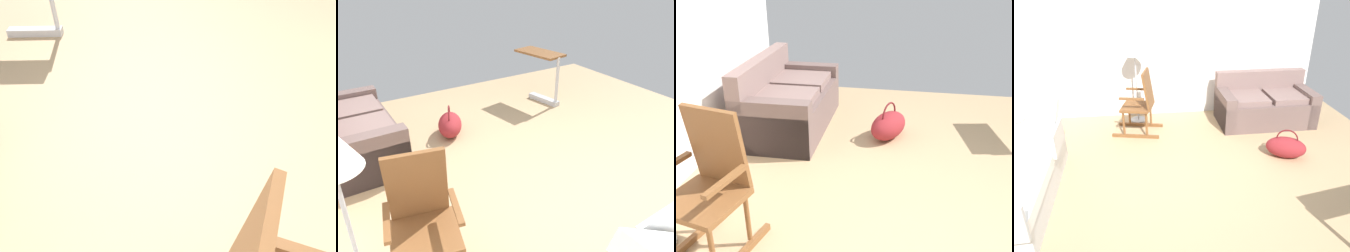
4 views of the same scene
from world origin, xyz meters
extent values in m
plane|color=tan|center=(0.00, 0.00, 0.00)|extent=(6.66, 6.66, 0.00)
cube|color=#68534F|center=(1.73, 1.69, 0.23)|extent=(1.61, 0.87, 0.45)
cube|color=#7F6660|center=(1.36, 1.65, 0.49)|extent=(0.68, 0.65, 0.10)
cube|color=#7F6660|center=(2.10, 1.66, 0.49)|extent=(0.68, 0.65, 0.10)
cube|color=#7F6660|center=(1.72, 2.04, 0.65)|extent=(1.60, 0.18, 0.40)
cube|color=#68534F|center=(1.02, 1.69, 0.30)|extent=(0.19, 0.85, 0.60)
cube|color=#68534F|center=(2.44, 1.70, 0.30)|extent=(0.19, 0.85, 0.60)
cube|color=brown|center=(-0.43, 1.80, 0.03)|extent=(0.75, 0.20, 0.05)
cylinder|color=brown|center=(-0.69, 1.44, 0.25)|extent=(0.04, 0.04, 0.40)
cylinder|color=brown|center=(-0.33, 1.36, 0.25)|extent=(0.04, 0.04, 0.40)
cylinder|color=brown|center=(-0.25, 1.74, 0.25)|extent=(0.04, 0.04, 0.40)
cube|color=brown|center=(-0.47, 1.59, 0.45)|extent=(0.55, 0.57, 0.04)
cube|color=brown|center=(-0.28, 1.55, 0.75)|extent=(0.21, 0.45, 0.60)
cube|color=brown|center=(-0.54, 1.37, 0.67)|extent=(0.39, 0.12, 0.03)
ellipsoid|color=maroon|center=(1.63, 0.52, 0.15)|extent=(0.64, 0.52, 0.30)
torus|color=maroon|center=(1.63, 0.52, 0.28)|extent=(0.28, 0.14, 0.30)
camera|label=1|loc=(-0.15, 2.02, 1.76)|focal=36.52mm
camera|label=2|loc=(-2.25, 2.02, 2.21)|focal=35.40mm
camera|label=3|loc=(-2.36, 0.30, 1.94)|focal=40.92mm
camera|label=4|loc=(-0.34, -3.27, 2.42)|focal=34.32mm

